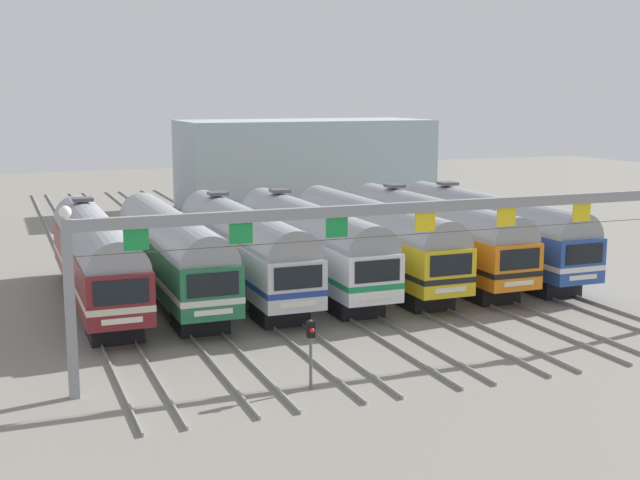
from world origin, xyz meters
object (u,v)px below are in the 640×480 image
(commuter_train_silver, at_px, (242,245))
(commuter_train_blue, at_px, (488,228))
(commuter_train_maroon, at_px, (95,254))
(yard_signal_mast, at_px, (311,341))
(commuter_train_yellow, at_px, (372,236))
(catenary_gantry, at_px, (425,227))
(commuter_train_green, at_px, (171,249))
(commuter_train_white, at_px, (309,240))
(commuter_train_orange, at_px, (432,232))

(commuter_train_silver, distance_m, commuter_train_blue, 15.59)
(commuter_train_maroon, height_order, yard_signal_mast, commuter_train_maroon)
(commuter_train_yellow, bearing_deg, yard_signal_mast, -121.74)
(commuter_train_silver, distance_m, catenary_gantry, 14.31)
(commuter_train_green, relative_size, yard_signal_mast, 6.85)
(commuter_train_white, xyz_separation_m, commuter_train_blue, (11.69, 0.00, 0.00))
(commuter_train_maroon, height_order, commuter_train_white, same)
(commuter_train_white, relative_size, catenary_gantry, 0.63)
(commuter_train_yellow, distance_m, catenary_gantry, 14.31)
(commuter_train_yellow, xyz_separation_m, yard_signal_mast, (-9.74, -15.75, -0.84))
(commuter_train_maroon, bearing_deg, commuter_train_white, 0.00)
(commuter_train_white, distance_m, commuter_train_orange, 7.80)
(commuter_train_green, height_order, catenary_gantry, catenary_gantry)
(commuter_train_green, xyz_separation_m, yard_signal_mast, (1.95, -15.75, -0.84))
(commuter_train_maroon, bearing_deg, catenary_gantry, -49.10)
(commuter_train_maroon, relative_size, commuter_train_blue, 1.00)
(commuter_train_white, bearing_deg, commuter_train_silver, 180.00)
(commuter_train_silver, xyz_separation_m, commuter_train_yellow, (7.80, -0.00, -0.00))
(commuter_train_white, relative_size, yard_signal_mast, 6.85)
(commuter_train_silver, relative_size, commuter_train_blue, 1.00)
(commuter_train_green, bearing_deg, commuter_train_white, 0.03)
(commuter_train_blue, xyz_separation_m, catenary_gantry, (-11.69, -13.50, 2.72))
(commuter_train_maroon, distance_m, commuter_train_blue, 23.39)
(commuter_train_orange, relative_size, yard_signal_mast, 6.85)
(commuter_train_green, distance_m, commuter_train_silver, 3.90)
(commuter_train_orange, xyz_separation_m, commuter_train_blue, (3.90, 0.00, 0.00))
(commuter_train_white, height_order, yard_signal_mast, commuter_train_white)
(commuter_train_blue, height_order, catenary_gantry, catenary_gantry)
(commuter_train_blue, bearing_deg, commuter_train_yellow, -179.97)
(commuter_train_green, distance_m, commuter_train_white, 7.80)
(commuter_train_white, xyz_separation_m, commuter_train_orange, (7.80, 0.00, 0.00))
(catenary_gantry, bearing_deg, commuter_train_maroon, 130.90)
(commuter_train_white, relative_size, commuter_train_orange, 1.00)
(commuter_train_orange, bearing_deg, commuter_train_silver, 180.00)
(commuter_train_green, height_order, commuter_train_yellow, same)
(commuter_train_green, bearing_deg, catenary_gantry, -59.99)
(commuter_train_green, xyz_separation_m, commuter_train_orange, (15.59, 0.00, 0.00))
(commuter_train_green, height_order, commuter_train_blue, commuter_train_blue)
(commuter_train_silver, xyz_separation_m, commuter_train_white, (3.90, 0.00, 0.00))
(commuter_train_maroon, xyz_separation_m, yard_signal_mast, (5.85, -15.76, -0.84))
(commuter_train_orange, bearing_deg, commuter_train_blue, 0.00)
(commuter_train_white, bearing_deg, yard_signal_mast, -110.36)
(commuter_train_maroon, distance_m, commuter_train_green, 3.90)
(commuter_train_white, relative_size, commuter_train_blue, 1.00)
(commuter_train_silver, distance_m, commuter_train_orange, 11.69)
(commuter_train_orange, height_order, catenary_gantry, catenary_gantry)
(commuter_train_yellow, distance_m, commuter_train_blue, 7.80)
(commuter_train_silver, height_order, catenary_gantry, catenary_gantry)
(commuter_train_white, height_order, commuter_train_blue, same)
(commuter_train_green, bearing_deg, yard_signal_mast, -82.95)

